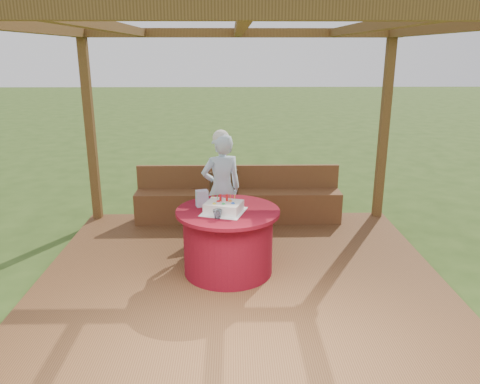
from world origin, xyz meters
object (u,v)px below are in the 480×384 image
(bench, at_px, (238,203))
(gift_bag, at_px, (202,198))
(drinking_glass, at_px, (218,214))
(table, at_px, (228,241))
(birthday_cake, at_px, (224,207))
(elderly_woman, at_px, (222,187))
(chair, at_px, (226,201))

(bench, bearing_deg, gift_bag, -105.32)
(drinking_glass, bearing_deg, table, 68.41)
(birthday_cake, bearing_deg, elderly_woman, 92.60)
(elderly_woman, xyz_separation_m, gift_bag, (-0.20, -0.75, 0.09))
(elderly_woman, height_order, drinking_glass, elderly_woman)
(drinking_glass, bearing_deg, gift_bag, 114.94)
(chair, distance_m, birthday_cake, 1.32)
(chair, relative_size, gift_bag, 4.53)
(birthday_cake, bearing_deg, drinking_glass, -107.40)
(table, bearing_deg, gift_bag, 156.08)
(bench, bearing_deg, birthday_cake, -95.90)
(bench, distance_m, table, 1.71)
(bench, bearing_deg, table, -94.66)
(table, height_order, gift_bag, gift_bag)
(table, bearing_deg, elderly_woman, 95.66)
(bench, height_order, chair, chair)
(chair, xyz_separation_m, drinking_glass, (-0.07, -1.47, 0.33))
(chair, relative_size, elderly_woman, 0.57)
(elderly_woman, distance_m, drinking_glass, 1.15)
(birthday_cake, height_order, drinking_glass, birthday_cake)
(chair, height_order, birthday_cake, birthday_cake)
(table, distance_m, birthday_cake, 0.43)
(chair, xyz_separation_m, elderly_woman, (-0.06, -0.32, 0.28))
(elderly_woman, relative_size, birthday_cake, 2.77)
(gift_bag, bearing_deg, table, -40.69)
(chair, bearing_deg, drinking_glass, -92.90)
(bench, xyz_separation_m, chair, (-0.17, -0.49, 0.20))
(gift_bag, bearing_deg, chair, 59.65)
(bench, distance_m, elderly_woman, 0.97)
(table, distance_m, drinking_glass, 0.50)
(birthday_cake, xyz_separation_m, drinking_glass, (-0.06, -0.20, -0.01))
(bench, height_order, birthday_cake, birthday_cake)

